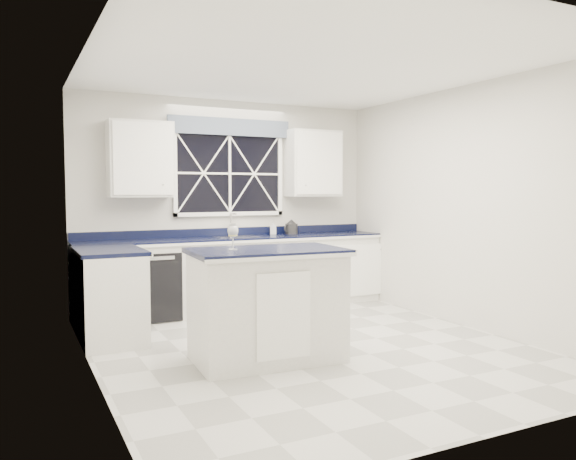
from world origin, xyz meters
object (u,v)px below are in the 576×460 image
dishwasher (151,284)px  island (267,304)px  kettle (291,227)px  wine_glass (233,232)px  soap_bottle (273,228)px  faucet (232,224)px

dishwasher → island: size_ratio=0.59×
island → kettle: size_ratio=5.23×
wine_glass → soap_bottle: (1.44, 2.26, -0.14)m
dishwasher → island: (0.56, -2.12, 0.10)m
island → kettle: bearing=61.7°
dishwasher → faucet: size_ratio=2.72×
faucet → wine_glass: bearing=-110.4°
island → soap_bottle: soap_bottle is taller
faucet → soap_bottle: (0.60, -0.00, -0.07)m
dishwasher → faucet: (1.10, 0.19, 0.69)m
island → wine_glass: bearing=172.9°
kettle → soap_bottle: bearing=138.8°
kettle → soap_bottle: size_ratio=1.50×
dishwasher → kettle: 2.03m
faucet → island: size_ratio=0.22×
wine_glass → soap_bottle: bearing=57.5°
soap_bottle → wine_glass: bearing=-122.5°
soap_bottle → faucet: bearing=180.0°
kettle → wine_glass: (-1.67, -2.18, 0.14)m
island → soap_bottle: bearing=67.0°
soap_bottle → kettle: bearing=-18.2°
faucet → soap_bottle: bearing=-0.0°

